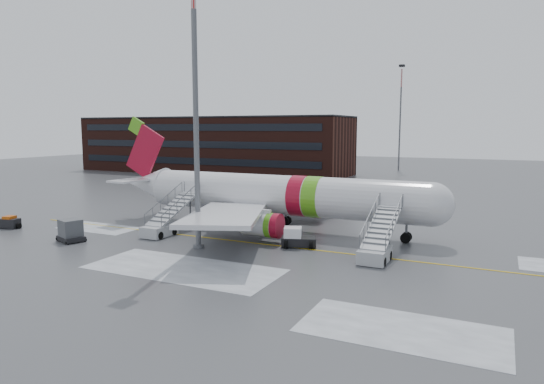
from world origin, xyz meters
The scene contains 10 objects.
ground centered at (0.00, 0.00, 0.00)m, with size 260.00×260.00×0.00m, color #494C4F.
airliner centered at (-6.14, 4.91, 3.42)m, with size 35.03×32.97×11.18m.
airstair_fwd centered at (5.81, -1.63, 1.06)m, with size 2.05×7.70×3.48m.
airstair_aft centered at (-14.20, -1.63, 1.06)m, with size 2.05×7.70×3.48m.
pushback_tug centered at (-1.23, -0.58, 0.73)m, with size 3.23×2.84×1.65m.
uld_container centered at (-19.96, -7.30, 0.91)m, with size 2.82×2.43×1.94m.
baggage_tractor centered at (-29.98, -5.85, 0.52)m, with size 2.46×1.43×1.23m.
light_mast_near centered at (-8.44, -4.49, 12.54)m, with size 1.20×1.20×24.16m.
terminal_building centered at (-45.00, 54.98, 6.20)m, with size 62.00×16.11×12.30m.
light_mast_far_n centered at (-8.00, 78.00, 13.84)m, with size 1.20×1.20×24.25m.
Camera 1 is at (14.01, -37.37, 9.94)m, focal length 32.00 mm.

